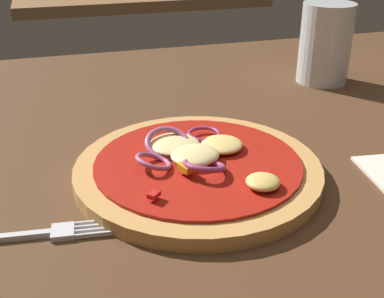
% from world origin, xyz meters
% --- Properties ---
extents(dining_table, '(1.36, 0.98, 0.03)m').
position_xyz_m(dining_table, '(0.00, 0.00, 0.02)').
color(dining_table, '#4C301C').
rests_on(dining_table, ground).
extents(pizza, '(0.23, 0.23, 0.04)m').
position_xyz_m(pizza, '(0.03, 0.02, 0.04)').
color(pizza, tan).
rests_on(pizza, dining_table).
extents(fork, '(0.19, 0.03, 0.01)m').
position_xyz_m(fork, '(-0.14, -0.03, 0.03)').
color(fork, silver).
rests_on(fork, dining_table).
extents(beer_glass, '(0.07, 0.07, 0.11)m').
position_xyz_m(beer_glass, '(0.29, 0.24, 0.08)').
color(beer_glass, silver).
rests_on(beer_glass, dining_table).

